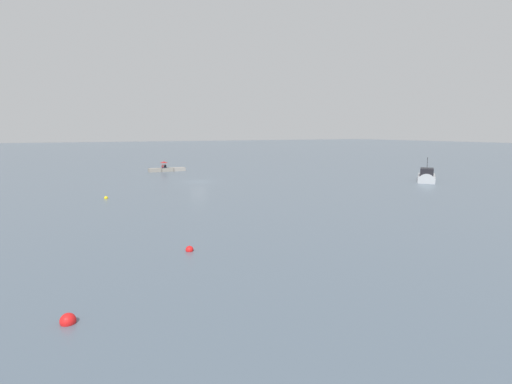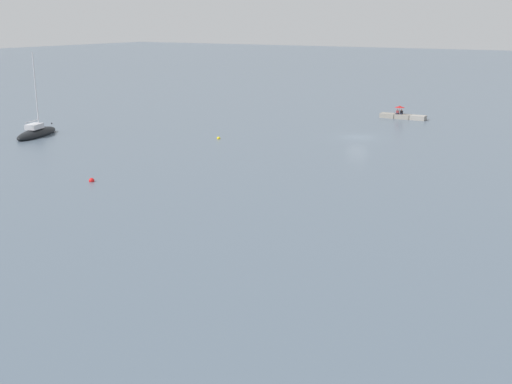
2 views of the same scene
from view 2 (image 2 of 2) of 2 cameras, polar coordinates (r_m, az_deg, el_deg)
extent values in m
plane|color=slate|center=(84.52, 9.00, 4.81)|extent=(500.00, 500.00, 0.00)
cube|color=gray|center=(100.79, 14.16, 6.40)|extent=(2.27, 1.52, 0.70)
cube|color=gray|center=(101.47, 12.88, 6.53)|extent=(2.27, 1.52, 0.70)
cube|color=gray|center=(102.21, 11.62, 6.66)|extent=(2.27, 1.52, 0.70)
cube|color=#1E2333|center=(101.33, 12.71, 6.78)|extent=(0.37, 0.43, 0.16)
cube|color=#232328|center=(101.57, 12.77, 6.89)|extent=(0.41, 0.23, 0.52)
sphere|color=tan|center=(101.52, 12.78, 7.09)|extent=(0.22, 0.22, 0.22)
cube|color=#1E2333|center=(101.30, 12.37, 6.79)|extent=(0.37, 0.43, 0.16)
cube|color=maroon|center=(101.54, 12.43, 6.91)|extent=(0.41, 0.23, 0.52)
sphere|color=tan|center=(101.49, 12.44, 7.11)|extent=(0.22, 0.22, 0.22)
cylinder|color=black|center=(101.48, 12.60, 7.05)|extent=(0.02, 0.02, 1.05)
cone|color=#B21E1E|center=(101.40, 12.62, 7.39)|extent=(1.49, 1.49, 0.26)
sphere|color=black|center=(101.38, 12.62, 7.48)|extent=(0.05, 0.05, 0.05)
ellipsoid|color=black|center=(88.98, -18.85, 4.90)|extent=(4.82, 8.71, 1.44)
cube|color=silver|center=(88.46, -19.05, 5.51)|extent=(2.08, 2.67, 0.66)
cylinder|color=silver|center=(88.80, -18.93, 8.50)|extent=(0.14, 0.14, 9.68)
cylinder|color=silver|center=(88.04, -19.22, 5.95)|extent=(0.99, 2.83, 0.11)
sphere|color=black|center=(92.11, -17.64, 5.81)|extent=(0.19, 0.19, 0.19)
sphere|color=yellow|center=(82.41, -3.33, 4.76)|extent=(0.44, 0.44, 0.44)
sphere|color=red|center=(62.62, -14.35, 0.98)|extent=(0.52, 0.52, 0.52)
camera|label=1|loc=(54.76, -39.88, 4.10)|focal=28.70mm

